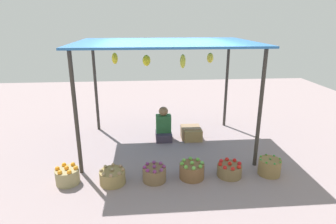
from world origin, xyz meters
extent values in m
plane|color=gray|center=(0.00, 0.00, 0.00)|extent=(14.00, 14.00, 0.00)
cylinder|color=#38332D|center=(-1.62, -1.08, 1.10)|extent=(0.07, 0.07, 2.19)
cylinder|color=#38332D|center=(1.62, -1.08, 1.10)|extent=(0.07, 0.07, 2.19)
cylinder|color=#38332D|center=(-1.62, 1.08, 1.10)|extent=(0.07, 0.07, 2.19)
cylinder|color=#38332D|center=(1.62, 1.08, 1.10)|extent=(0.07, 0.07, 2.19)
cube|color=#2E68A9|center=(0.00, 0.00, 2.21)|extent=(3.54, 2.46, 0.04)
ellipsoid|color=yellow|center=(-1.05, 0.37, 1.86)|extent=(0.13, 0.13, 0.24)
ellipsoid|color=yellow|center=(-0.38, -0.01, 1.86)|extent=(0.16, 0.16, 0.22)
ellipsoid|color=yellow|center=(0.33, -0.19, 1.86)|extent=(0.11, 0.11, 0.27)
ellipsoid|color=yellow|center=(0.98, 0.29, 1.86)|extent=(0.14, 0.14, 0.22)
cube|color=#3C3344|center=(-0.03, 0.27, 0.09)|extent=(0.36, 0.44, 0.18)
cube|color=#2C6737|center=(-0.03, 0.32, 0.38)|extent=(0.34, 0.22, 0.40)
sphere|color=olive|center=(-0.03, 0.32, 0.67)|extent=(0.21, 0.21, 0.21)
cylinder|color=#95895D|center=(-1.77, -1.43, 0.13)|extent=(0.39, 0.39, 0.26)
sphere|color=orange|center=(-1.77, -1.43, 0.29)|extent=(0.08, 0.08, 0.08)
sphere|color=orange|center=(-1.62, -1.43, 0.28)|extent=(0.08, 0.08, 0.08)
sphere|color=orange|center=(-1.70, -1.30, 0.28)|extent=(0.08, 0.08, 0.08)
sphere|color=orange|center=(-1.85, -1.30, 0.28)|extent=(0.08, 0.08, 0.08)
sphere|color=orange|center=(-1.93, -1.43, 0.28)|extent=(0.08, 0.08, 0.08)
sphere|color=orange|center=(-1.85, -1.56, 0.28)|extent=(0.08, 0.08, 0.08)
sphere|color=orange|center=(-1.70, -1.56, 0.28)|extent=(0.08, 0.08, 0.08)
cylinder|color=olive|center=(-1.02, -1.50, 0.12)|extent=(0.43, 0.43, 0.23)
sphere|color=#988260|center=(-1.02, -1.50, 0.26)|extent=(0.06, 0.06, 0.06)
sphere|color=#A47F56|center=(-0.84, -1.50, 0.25)|extent=(0.06, 0.06, 0.06)
sphere|color=#99785F|center=(-0.89, -1.37, 0.25)|extent=(0.06, 0.06, 0.06)
sphere|color=#9C7C58|center=(-1.02, -1.31, 0.25)|extent=(0.06, 0.06, 0.06)
sphere|color=#95845B|center=(-1.14, -1.37, 0.25)|extent=(0.06, 0.06, 0.06)
sphere|color=#9C845C|center=(-1.20, -1.50, 0.25)|extent=(0.06, 0.06, 0.06)
sphere|color=#9E855F|center=(-1.14, -1.62, 0.25)|extent=(0.06, 0.06, 0.06)
sphere|color=#A57D5D|center=(-1.02, -1.68, 0.25)|extent=(0.06, 0.06, 0.06)
sphere|color=#9F7B5B|center=(-0.89, -1.62, 0.25)|extent=(0.06, 0.06, 0.06)
cylinder|color=brown|center=(-0.31, -1.47, 0.12)|extent=(0.40, 0.40, 0.24)
sphere|color=#793574|center=(-0.31, -1.47, 0.27)|extent=(0.06, 0.06, 0.06)
sphere|color=#7A3466|center=(-0.15, -1.47, 0.26)|extent=(0.06, 0.06, 0.06)
sphere|color=#803D78|center=(-0.19, -1.35, 0.26)|extent=(0.06, 0.06, 0.06)
sphere|color=#7E387A|center=(-0.31, -1.30, 0.26)|extent=(0.06, 0.06, 0.06)
sphere|color=#7E326F|center=(-0.43, -1.35, 0.26)|extent=(0.06, 0.06, 0.06)
sphere|color=#823174|center=(-0.47, -1.47, 0.26)|extent=(0.06, 0.06, 0.06)
sphere|color=#832E74|center=(-0.43, -1.58, 0.26)|extent=(0.06, 0.06, 0.06)
sphere|color=#7B2F68|center=(-0.31, -1.63, 0.26)|extent=(0.06, 0.06, 0.06)
sphere|color=#7C3F76|center=(-0.19, -1.58, 0.26)|extent=(0.06, 0.06, 0.06)
cylinder|color=brown|center=(0.35, -1.43, 0.13)|extent=(0.43, 0.43, 0.26)
sphere|color=#6BB849|center=(0.35, -1.43, 0.29)|extent=(0.07, 0.07, 0.07)
sphere|color=#64A94E|center=(0.52, -1.43, 0.28)|extent=(0.07, 0.07, 0.07)
sphere|color=#64B843|center=(0.47, -1.31, 0.28)|extent=(0.07, 0.07, 0.07)
sphere|color=#65AE46|center=(0.35, -1.26, 0.28)|extent=(0.07, 0.07, 0.07)
sphere|color=#6EB14A|center=(0.22, -1.31, 0.28)|extent=(0.07, 0.07, 0.07)
sphere|color=#61B03E|center=(0.17, -1.43, 0.28)|extent=(0.07, 0.07, 0.07)
sphere|color=#6CB444|center=(0.22, -1.56, 0.28)|extent=(0.07, 0.07, 0.07)
sphere|color=#6DB94A|center=(0.35, -1.61, 0.28)|extent=(0.07, 0.07, 0.07)
sphere|color=#62B140|center=(0.47, -1.56, 0.28)|extent=(0.07, 0.07, 0.07)
cylinder|color=olive|center=(1.02, -1.43, 0.11)|extent=(0.43, 0.43, 0.21)
sphere|color=red|center=(1.02, -1.43, 0.24)|extent=(0.07, 0.07, 0.07)
sphere|color=red|center=(1.19, -1.43, 0.23)|extent=(0.07, 0.07, 0.07)
sphere|color=red|center=(1.14, -1.30, 0.23)|extent=(0.07, 0.07, 0.07)
sphere|color=red|center=(1.02, -1.25, 0.23)|extent=(0.07, 0.07, 0.07)
sphere|color=red|center=(0.90, -1.30, 0.23)|extent=(0.07, 0.07, 0.07)
sphere|color=red|center=(0.85, -1.43, 0.23)|extent=(0.07, 0.07, 0.07)
sphere|color=red|center=(0.90, -1.55, 0.23)|extent=(0.07, 0.07, 0.07)
sphere|color=red|center=(1.02, -1.60, 0.23)|extent=(0.07, 0.07, 0.07)
sphere|color=red|center=(1.14, -1.55, 0.23)|extent=(0.07, 0.07, 0.07)
cylinder|color=olive|center=(1.75, -1.43, 0.14)|extent=(0.39, 0.39, 0.29)
sphere|color=#408637|center=(1.75, -1.43, 0.30)|extent=(0.04, 0.04, 0.04)
sphere|color=#378E27|center=(1.92, -1.43, 0.30)|extent=(0.04, 0.04, 0.04)
sphere|color=green|center=(1.87, -1.31, 0.30)|extent=(0.04, 0.04, 0.04)
sphere|color=#427F2A|center=(1.75, -1.26, 0.30)|extent=(0.04, 0.04, 0.04)
sphere|color=#359128|center=(1.62, -1.31, 0.30)|extent=(0.04, 0.04, 0.04)
sphere|color=#3A8A35|center=(1.57, -1.43, 0.30)|extent=(0.04, 0.04, 0.04)
sphere|color=#329024|center=(1.62, -1.56, 0.30)|extent=(0.04, 0.04, 0.04)
sphere|color=#308635|center=(1.75, -1.61, 0.30)|extent=(0.04, 0.04, 0.04)
sphere|color=#3B892E|center=(1.87, -1.56, 0.30)|extent=(0.04, 0.04, 0.04)
cube|color=#987947|center=(0.64, 0.16, 0.13)|extent=(0.41, 0.26, 0.26)
cube|color=#997959|center=(0.60, 0.31, 0.15)|extent=(0.43, 0.35, 0.29)
camera|label=1|loc=(-0.44, -5.78, 2.64)|focal=30.41mm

